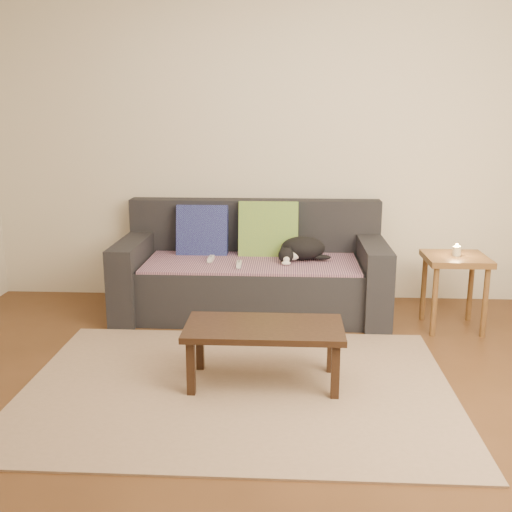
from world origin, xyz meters
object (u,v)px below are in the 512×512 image
Objects in this scene: coffee_table at (264,333)px; sofa at (252,274)px; wii_remote_a at (211,259)px; wii_remote_b at (239,264)px; cat at (302,249)px; side_table at (455,269)px.

sofa is at bearing 96.36° from coffee_table.
coffee_table is (0.15, -1.36, 0.01)m from sofa.
wii_remote_a is 1.36m from coffee_table.
wii_remote_a is (-0.32, -0.09, 0.15)m from sofa.
coffee_table is (0.24, -1.10, -0.13)m from wii_remote_b.
wii_remote_b is at bearing -163.89° from cat.
sofa is at bearing 166.57° from cat.
cat is (0.39, -0.02, 0.22)m from sofa.
sofa reaches higher than cat.
wii_remote_a is 0.16× the size of coffee_table.
wii_remote_b is at bearing 102.18° from coffee_table.
wii_remote_a is at bearing 173.19° from side_table.
side_table is (1.84, -0.22, 0.00)m from wii_remote_a.
side_table reaches higher than coffee_table.
sofa is 0.31m from wii_remote_b.
cat is 1.16m from side_table.
cat is 2.84× the size of wii_remote_b.
coffee_table is at bearing -157.64° from wii_remote_a.
sofa reaches higher than coffee_table.
side_table reaches higher than wii_remote_a.
side_table is at bearing -95.02° from wii_remote_a.
wii_remote_b is at bearing 178.09° from side_table.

